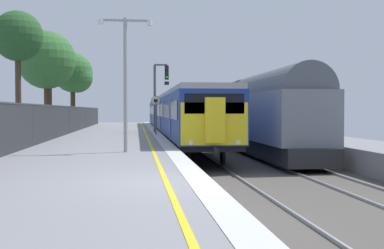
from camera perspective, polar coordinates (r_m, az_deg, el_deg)
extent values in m
cube|color=gray|center=(11.25, -14.08, -8.96)|extent=(6.40, 110.00, 1.00)
cube|color=silver|center=(11.15, 0.93, -6.36)|extent=(0.60, 110.00, 0.01)
cube|color=yellow|center=(11.09, -2.95, -6.42)|extent=(0.12, 110.00, 0.01)
cube|color=gray|center=(11.49, 5.88, -11.03)|extent=(0.07, 110.00, 0.08)
cube|color=gray|center=(11.87, 12.78, -10.65)|extent=(0.07, 110.00, 0.08)
cube|color=navy|center=(30.41, -0.50, 1.07)|extent=(2.80, 20.91, 2.30)
cube|color=black|center=(30.44, -0.50, -1.33)|extent=(2.64, 20.31, 0.25)
cube|color=#93999E|center=(30.42, -0.50, 3.46)|extent=(2.68, 20.91, 0.24)
cube|color=black|center=(30.29, -3.16, 1.63)|extent=(0.02, 19.31, 0.84)
cube|color=#1D3A98|center=(25.08, -2.50, 0.72)|extent=(0.03, 1.10, 1.90)
cube|color=#1D3A98|center=(35.52, -3.63, 0.98)|extent=(0.03, 1.10, 1.90)
cylinder|color=black|center=(22.60, -0.44, -3.61)|extent=(0.12, 0.84, 0.84)
cylinder|color=black|center=(22.82, 3.47, -3.57)|extent=(0.12, 0.84, 0.84)
cylinder|color=black|center=(38.23, -2.86, -1.48)|extent=(0.12, 0.84, 0.84)
cylinder|color=black|center=(38.35, -0.54, -1.47)|extent=(0.12, 0.84, 0.84)
cube|color=navy|center=(51.85, -2.93, 1.28)|extent=(2.80, 20.91, 2.30)
cube|color=black|center=(51.88, -2.92, -0.13)|extent=(2.64, 20.31, 0.25)
cube|color=#93999E|center=(51.86, -2.93, 2.68)|extent=(2.68, 20.91, 0.24)
cube|color=black|center=(51.79, -4.49, 1.61)|extent=(0.02, 19.31, 0.84)
cube|color=#1D3A98|center=(46.56, -4.28, 1.12)|extent=(0.03, 1.10, 1.90)
cube|color=#1D3A98|center=(57.01, -4.66, 1.21)|extent=(0.03, 1.10, 1.90)
cylinder|color=black|center=(44.01, -3.32, -1.08)|extent=(0.12, 0.84, 0.84)
cylinder|color=black|center=(44.12, -1.30, -1.07)|extent=(0.12, 0.84, 0.84)
cylinder|color=black|center=(59.70, -4.12, -0.38)|extent=(0.12, 0.84, 0.84)
cylinder|color=black|center=(59.78, -2.63, -0.37)|extent=(0.12, 0.84, 0.84)
cube|color=yellow|center=(20.08, 2.53, 0.08)|extent=(2.70, 0.10, 1.70)
cube|color=black|center=(20.06, 2.54, 2.36)|extent=(2.40, 0.08, 0.80)
cube|color=yellow|center=(19.94, 2.59, 0.50)|extent=(0.80, 0.24, 1.80)
cylinder|color=white|center=(19.93, -0.15, -2.09)|extent=(0.18, 0.06, 0.18)
cylinder|color=white|center=(20.22, 5.22, -2.04)|extent=(0.18, 0.06, 0.18)
cylinder|color=black|center=(19.84, 2.66, -2.83)|extent=(0.20, 0.35, 0.20)
cube|color=black|center=(51.87, -2.93, 2.96)|extent=(0.60, 0.90, 0.20)
cube|color=#232326|center=(26.36, 9.30, -2.62)|extent=(2.30, 12.11, 0.79)
cube|color=slate|center=(26.30, 9.31, 0.85)|extent=(2.60, 11.31, 2.40)
cylinder|color=#515660|center=(26.31, 9.33, 3.46)|extent=(2.39, 10.91, 2.39)
cylinder|color=black|center=(22.28, 10.18, -3.71)|extent=(0.12, 0.84, 0.84)
cylinder|color=black|center=(22.77, 13.95, -3.62)|extent=(0.12, 0.84, 0.84)
cylinder|color=black|center=(30.11, 5.78, -2.32)|extent=(0.12, 0.84, 0.84)
cylinder|color=black|center=(30.48, 8.65, -2.28)|extent=(0.12, 0.84, 0.84)
cube|color=#232326|center=(38.93, 4.17, -1.25)|extent=(2.30, 12.11, 0.79)
cube|color=slate|center=(38.88, 4.17, 1.10)|extent=(2.60, 11.31, 2.40)
cylinder|color=#515660|center=(38.89, 4.17, 2.86)|extent=(2.39, 10.91, 2.39)
cylinder|color=black|center=(34.81, 4.12, -1.79)|extent=(0.12, 0.84, 0.84)
cylinder|color=black|center=(35.13, 6.63, -1.76)|extent=(0.12, 0.84, 0.84)
cylinder|color=black|center=(42.80, 2.15, -1.15)|extent=(0.12, 0.84, 0.84)
cylinder|color=black|center=(43.05, 4.20, -1.14)|extent=(0.12, 0.84, 0.84)
cube|color=#232326|center=(51.66, 1.55, -0.54)|extent=(2.30, 12.11, 0.79)
cube|color=slate|center=(51.62, 1.55, 1.22)|extent=(2.60, 11.31, 2.40)
cylinder|color=#515660|center=(51.63, 1.55, 2.55)|extent=(2.39, 10.91, 2.39)
cylinder|color=black|center=(47.54, 1.29, -0.88)|extent=(0.12, 0.84, 0.84)
cylinder|color=black|center=(47.78, 3.15, -0.87)|extent=(0.12, 0.84, 0.84)
cylinder|color=black|center=(55.58, 0.18, -0.52)|extent=(0.12, 0.84, 0.84)
cylinder|color=black|center=(55.78, 1.77, -0.51)|extent=(0.12, 0.84, 0.84)
cylinder|color=#47474C|center=(36.14, -4.22, 2.93)|extent=(0.18, 0.18, 4.80)
cube|color=#47474C|center=(36.30, -3.51, 6.72)|extent=(0.90, 0.12, 0.12)
cube|color=black|center=(36.27, -2.87, 5.86)|extent=(0.28, 0.20, 1.00)
cylinder|color=black|center=(36.18, -2.86, 6.37)|extent=(0.16, 0.04, 0.16)
cylinder|color=black|center=(36.15, -2.86, 5.87)|extent=(0.16, 0.04, 0.16)
cylinder|color=#19D83F|center=(36.13, -2.86, 5.36)|extent=(0.16, 0.04, 0.16)
cube|color=black|center=(36.23, -2.87, 4.67)|extent=(0.32, 0.16, 0.24)
cylinder|color=#59595B|center=(31.98, -4.11, 0.70)|extent=(0.08, 0.08, 2.11)
cylinder|color=black|center=(31.97, -4.12, 2.70)|extent=(0.59, 0.02, 0.59)
cylinder|color=silver|center=(31.96, -4.11, 2.70)|extent=(0.56, 0.02, 0.56)
cube|color=black|center=(31.95, -4.11, 2.70)|extent=(0.24, 0.01, 0.18)
cylinder|color=#93999E|center=(19.03, -7.51, 4.43)|extent=(0.14, 0.14, 4.99)
cube|color=#93999E|center=(19.29, -6.18, 11.56)|extent=(0.90, 0.08, 0.08)
cylinder|color=silver|center=(19.28, -4.81, 11.32)|extent=(0.20, 0.20, 0.18)
cube|color=#93999E|center=(19.31, -8.90, 11.54)|extent=(0.90, 0.08, 0.08)
cylinder|color=silver|center=(19.32, -10.26, 11.28)|extent=(0.20, 0.20, 0.18)
cylinder|color=#38383D|center=(23.09, -17.46, -0.08)|extent=(0.07, 0.07, 1.81)
cylinder|color=#38383D|center=(34.63, -13.74, 0.48)|extent=(0.07, 0.07, 1.81)
cylinder|color=#38383D|center=(46.24, -11.88, 0.76)|extent=(0.07, 0.07, 1.81)
cylinder|color=#38383D|center=(57.88, -10.76, 0.93)|extent=(0.07, 0.07, 1.81)
cylinder|color=#473323|center=(48.08, -13.28, 2.12)|extent=(0.44, 0.44, 4.05)
sphere|color=#33662D|center=(48.20, -13.30, 5.72)|extent=(3.66, 3.66, 3.66)
sphere|color=#33662D|center=(47.88, -12.81, 5.21)|extent=(2.84, 2.84, 2.84)
cylinder|color=#473323|center=(30.25, -18.99, 3.27)|extent=(0.33, 0.33, 4.96)
sphere|color=#234C23|center=(30.52, -19.04, 9.40)|extent=(2.84, 2.84, 2.84)
sphere|color=#234C23|center=(30.66, -19.51, 8.70)|extent=(1.89, 1.89, 1.89)
cylinder|color=#473323|center=(37.14, -16.06, 2.22)|extent=(0.37, 0.37, 3.99)
sphere|color=#33662D|center=(37.31, -16.10, 7.02)|extent=(4.10, 4.10, 4.10)
sphere|color=#33662D|center=(37.32, -16.19, 6.22)|extent=(2.58, 2.58, 2.58)
cylinder|color=#473323|center=(43.23, -15.72, 2.38)|extent=(0.33, 0.33, 4.38)
sphere|color=#234C23|center=(43.40, -15.75, 6.78)|extent=(4.15, 4.15, 4.15)
sphere|color=#234C23|center=(43.40, -15.42, 6.10)|extent=(2.81, 2.81, 2.81)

